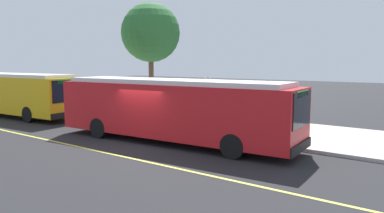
% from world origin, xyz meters
% --- Properties ---
extents(ground_plane, '(120.00, 120.00, 0.00)m').
position_xyz_m(ground_plane, '(0.00, 0.00, 0.00)').
color(ground_plane, '#232326').
extents(sidewalk_curb, '(44.00, 6.40, 0.15)m').
position_xyz_m(sidewalk_curb, '(0.00, 6.00, 0.07)').
color(sidewalk_curb, '#B7B2A8').
rests_on(sidewalk_curb, ground_plane).
extents(lane_stripe_center, '(36.00, 0.14, 0.01)m').
position_xyz_m(lane_stripe_center, '(0.00, -2.20, 0.00)').
color(lane_stripe_center, '#E0D64C').
rests_on(lane_stripe_center, ground_plane).
extents(transit_bus_main, '(12.27, 3.35, 2.95)m').
position_xyz_m(transit_bus_main, '(0.74, 1.01, 1.62)').
color(transit_bus_main, red).
rests_on(transit_bus_main, ground_plane).
extents(transit_bus_second, '(12.18, 3.41, 2.95)m').
position_xyz_m(transit_bus_second, '(-13.81, 0.96, 1.62)').
color(transit_bus_second, gold).
rests_on(transit_bus_second, ground_plane).
extents(bus_shelter, '(2.90, 1.60, 2.48)m').
position_xyz_m(bus_shelter, '(-1.45, 5.56, 1.92)').
color(bus_shelter, '#333338').
rests_on(bus_shelter, sidewalk_curb).
extents(waiting_bench, '(1.60, 0.48, 0.95)m').
position_xyz_m(waiting_bench, '(-1.12, 5.69, 0.63)').
color(waiting_bench, brown).
rests_on(waiting_bench, sidewalk_curb).
extents(route_sign_post, '(0.44, 0.08, 2.80)m').
position_xyz_m(route_sign_post, '(0.84, 3.83, 1.96)').
color(route_sign_post, '#333338').
rests_on(route_sign_post, sidewalk_curb).
extents(pedestrian_commuter, '(0.24, 0.40, 1.69)m').
position_xyz_m(pedestrian_commuter, '(-2.64, 4.67, 1.12)').
color(pedestrian_commuter, '#282D47').
rests_on(pedestrian_commuter, sidewalk_curb).
extents(street_tree_near_shelter, '(4.17, 4.17, 7.75)m').
position_xyz_m(street_tree_near_shelter, '(-6.52, 7.48, 5.79)').
color(street_tree_near_shelter, brown).
rests_on(street_tree_near_shelter, sidewalk_curb).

